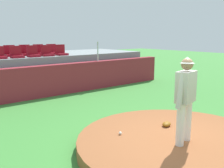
% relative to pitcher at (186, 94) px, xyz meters
% --- Properties ---
extents(ground_plane, '(60.00, 60.00, 0.00)m').
position_rel_pitcher_xyz_m(ground_plane, '(0.11, 0.19, -1.34)').
color(ground_plane, '#3D8636').
extents(pitchers_mound, '(4.57, 4.57, 0.27)m').
position_rel_pitcher_xyz_m(pitchers_mound, '(0.11, 0.19, -1.21)').
color(pitchers_mound, '#945530').
rests_on(pitchers_mound, ground_plane).
extents(pitcher, '(0.83, 0.37, 1.85)m').
position_rel_pitcher_xyz_m(pitcher, '(0.00, 0.00, 0.00)').
color(pitcher, silver).
rests_on(pitcher, pitchers_mound).
extents(baseball, '(0.07, 0.07, 0.07)m').
position_rel_pitcher_xyz_m(baseball, '(-0.75, 1.20, -1.04)').
color(baseball, white).
rests_on(baseball, pitchers_mound).
extents(fielding_glove, '(0.35, 0.30, 0.11)m').
position_rel_pitcher_xyz_m(fielding_glove, '(0.54, 0.87, -1.02)').
color(fielding_glove, brown).
rests_on(fielding_glove, pitchers_mound).
extents(brick_barrier, '(13.15, 0.40, 1.30)m').
position_rel_pitcher_xyz_m(brick_barrier, '(0.11, 6.86, -0.69)').
color(brick_barrier, maroon).
rests_on(brick_barrier, ground_plane).
extents(fence_post_right, '(0.06, 0.06, 0.92)m').
position_rel_pitcher_xyz_m(fence_post_right, '(2.85, 6.86, 0.42)').
color(fence_post_right, silver).
rests_on(fence_post_right, brick_barrier).
extents(bleacher_platform, '(12.38, 3.69, 1.58)m').
position_rel_pitcher_xyz_m(bleacher_platform, '(0.11, 9.27, -0.55)').
color(bleacher_platform, gray).
rests_on(bleacher_platform, ground_plane).
extents(stadium_chair_1, '(0.48, 0.44, 0.50)m').
position_rel_pitcher_xyz_m(stadium_chair_1, '(-0.62, 7.93, 0.40)').
color(stadium_chair_1, maroon).
rests_on(stadium_chair_1, bleacher_platform).
extents(stadium_chair_2, '(0.48, 0.44, 0.50)m').
position_rel_pitcher_xyz_m(stadium_chair_2, '(0.11, 7.93, 0.40)').
color(stadium_chair_2, maroon).
rests_on(stadium_chair_2, bleacher_platform).
extents(stadium_chair_3, '(0.48, 0.44, 0.50)m').
position_rel_pitcher_xyz_m(stadium_chair_3, '(0.78, 7.97, 0.40)').
color(stadium_chair_3, maroon).
rests_on(stadium_chair_3, bleacher_platform).
extents(stadium_chair_4, '(0.48, 0.44, 0.50)m').
position_rel_pitcher_xyz_m(stadium_chair_4, '(1.50, 7.96, 0.40)').
color(stadium_chair_4, maroon).
rests_on(stadium_chair_4, bleacher_platform).
extents(stadium_chair_6, '(0.48, 0.44, 0.50)m').
position_rel_pitcher_xyz_m(stadium_chair_6, '(-0.57, 8.82, 0.40)').
color(stadium_chair_6, maroon).
rests_on(stadium_chair_6, bleacher_platform).
extents(stadium_chair_7, '(0.48, 0.44, 0.50)m').
position_rel_pitcher_xyz_m(stadium_chair_7, '(0.14, 8.86, 0.40)').
color(stadium_chair_7, maroon).
rests_on(stadium_chair_7, bleacher_platform).
extents(stadium_chair_8, '(0.48, 0.44, 0.50)m').
position_rel_pitcher_xyz_m(stadium_chair_8, '(0.82, 8.88, 0.40)').
color(stadium_chair_8, maroon).
rests_on(stadium_chair_8, bleacher_platform).
extents(stadium_chair_9, '(0.48, 0.44, 0.50)m').
position_rel_pitcher_xyz_m(stadium_chair_9, '(1.49, 8.84, 0.40)').
color(stadium_chair_9, maroon).
rests_on(stadium_chair_9, bleacher_platform).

